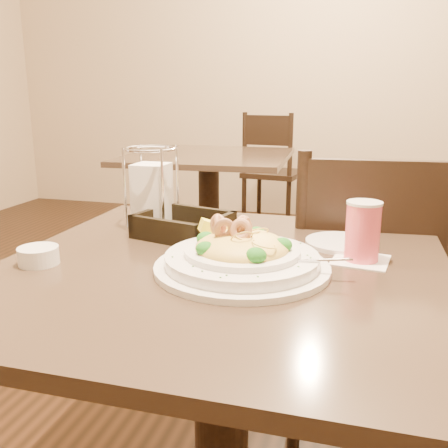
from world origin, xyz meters
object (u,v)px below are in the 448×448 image
(main_table, at_px, (221,366))
(dining_chair_far, at_px, (272,168))
(dining_chair_near, at_px, (363,297))
(bread_basket, at_px, (184,228))
(side_plate, at_px, (341,243))
(butter_ramekin, at_px, (38,256))
(pasta_bowl, at_px, (242,255))
(napkin_caddy, at_px, (152,193))
(drink_glass, at_px, (363,232))
(background_table, at_px, (209,194))

(main_table, distance_m, dining_chair_far, 2.95)
(dining_chair_near, bearing_deg, bread_basket, 29.42)
(main_table, distance_m, side_plate, 0.39)
(bread_basket, bearing_deg, butter_ramekin, -127.62)
(main_table, xyz_separation_m, pasta_bowl, (0.05, -0.02, 0.26))
(dining_chair_far, height_order, butter_ramekin, dining_chair_far)
(main_table, bearing_deg, pasta_bowl, -26.90)
(napkin_caddy, bearing_deg, drink_glass, -14.79)
(main_table, height_order, dining_chair_far, dining_chair_far)
(drink_glass, bearing_deg, pasta_bowl, -150.94)
(bread_basket, relative_size, side_plate, 1.47)
(dining_chair_near, distance_m, drink_glass, 0.48)
(background_table, bearing_deg, drink_glass, -63.17)
(bread_basket, xyz_separation_m, butter_ramekin, (-0.21, -0.28, -0.00))
(main_table, bearing_deg, napkin_caddy, 136.64)
(dining_chair_far, xyz_separation_m, napkin_caddy, (0.17, -2.68, 0.32))
(butter_ramekin, bearing_deg, main_table, 15.17)
(bread_basket, distance_m, butter_ramekin, 0.35)
(pasta_bowl, relative_size, drink_glass, 3.04)
(main_table, distance_m, drink_glass, 0.41)
(pasta_bowl, xyz_separation_m, bread_basket, (-0.19, 0.20, -0.01))
(background_table, bearing_deg, napkin_caddy, -77.80)
(main_table, relative_size, bread_basket, 3.75)
(background_table, bearing_deg, butter_ramekin, -82.99)
(pasta_bowl, bearing_deg, bread_basket, 133.86)
(dining_chair_far, distance_m, bread_basket, 2.77)
(dining_chair_near, distance_m, napkin_caddy, 0.68)
(background_table, xyz_separation_m, dining_chair_far, (0.17, 1.11, -0.00))
(main_table, bearing_deg, side_plate, 41.82)
(butter_ramekin, bearing_deg, background_table, 97.01)
(dining_chair_near, relative_size, side_plate, 5.69)
(background_table, xyz_separation_m, bread_basket, (0.45, -1.63, 0.25))
(pasta_bowl, xyz_separation_m, drink_glass, (0.22, 0.12, 0.03))
(dining_chair_near, xyz_separation_m, napkin_caddy, (-0.54, -0.24, 0.32))
(pasta_bowl, bearing_deg, main_table, 153.10)
(drink_glass, bearing_deg, dining_chair_far, 103.84)
(background_table, bearing_deg, main_table, -71.87)
(dining_chair_near, distance_m, butter_ramekin, 0.90)
(napkin_caddy, bearing_deg, dining_chair_far, 93.63)
(pasta_bowl, height_order, drink_glass, drink_glass)
(dining_chair_far, relative_size, butter_ramekin, 11.43)
(main_table, xyz_separation_m, background_table, (-0.59, 1.81, 0.00))
(pasta_bowl, relative_size, napkin_caddy, 1.83)
(bread_basket, bearing_deg, main_table, -50.55)
(main_table, bearing_deg, dining_chair_far, 98.24)
(main_table, distance_m, pasta_bowl, 0.27)
(dining_chair_far, distance_m, side_plate, 2.81)
(napkin_caddy, xyz_separation_m, butter_ramekin, (-0.11, -0.34, -0.07))
(main_table, relative_size, background_table, 0.95)
(drink_glass, relative_size, butter_ramekin, 1.54)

